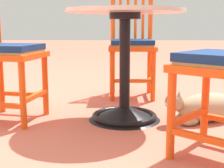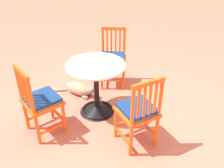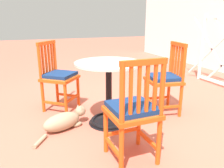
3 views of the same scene
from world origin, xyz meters
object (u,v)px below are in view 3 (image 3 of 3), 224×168
(orange_chair_near_fence, at_px, (165,80))
(tabby_cat, at_px, (65,121))
(cafe_table, at_px, (109,100))
(orange_chair_by_planter, at_px, (133,112))
(orange_chair_facing_out, at_px, (59,77))

(orange_chair_near_fence, distance_m, tabby_cat, 1.33)
(cafe_table, distance_m, orange_chair_by_planter, 0.77)
(orange_chair_by_planter, bearing_deg, orange_chair_near_fence, 132.63)
(orange_chair_facing_out, xyz_separation_m, tabby_cat, (0.61, -0.04, -0.35))
(orange_chair_near_fence, bearing_deg, orange_chair_facing_out, -116.56)
(orange_chair_near_fence, xyz_separation_m, orange_chair_facing_out, (-0.62, -1.24, 0.00))
(orange_chair_near_fence, xyz_separation_m, orange_chair_by_planter, (0.77, -0.84, 0.00))
(cafe_table, xyz_separation_m, tabby_cat, (-0.03, -0.51, -0.19))
(orange_chair_facing_out, bearing_deg, orange_chair_near_fence, 63.44)
(cafe_table, height_order, tabby_cat, cafe_table)
(cafe_table, xyz_separation_m, orange_chair_facing_out, (-0.65, -0.47, 0.16))
(tabby_cat, bearing_deg, orange_chair_near_fence, 89.64)
(orange_chair_near_fence, xyz_separation_m, tabby_cat, (-0.01, -1.28, -0.35))
(tabby_cat, bearing_deg, orange_chair_by_planter, 29.78)
(cafe_table, relative_size, orange_chair_by_planter, 0.83)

